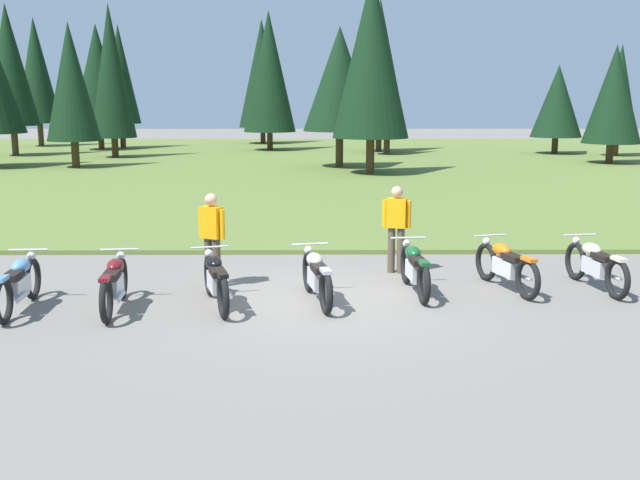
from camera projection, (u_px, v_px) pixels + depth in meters
ground_plane at (320, 300)px, 12.28m from camera, size 140.00×140.00×0.00m
grass_moorland at (316, 163)px, 37.44m from camera, size 80.00×44.00×0.10m
forest_treeline at (236, 74)px, 41.74m from camera, size 38.09×25.09×9.11m
motorcycle_sky_blue at (19, 284)px, 11.59m from camera, size 0.62×2.10×0.88m
motorcycle_maroon at (114, 283)px, 11.62m from camera, size 0.62×2.10×0.88m
motorcycle_black at (216, 280)px, 11.83m from camera, size 0.81×2.04×0.88m
motorcycle_silver at (317, 276)px, 12.07m from camera, size 0.71×2.08×0.88m
motorcycle_british_green at (415, 268)px, 12.63m from camera, size 0.62×2.10×0.88m
motorcycle_orange at (506, 265)px, 12.88m from camera, size 0.80×2.05×0.88m
motorcycle_cream at (596, 265)px, 12.92m from camera, size 0.66×2.09×0.88m
rider_checking_bike at (212, 234)px, 12.98m from camera, size 0.49×0.37×1.67m
rider_with_back_turned at (396, 224)px, 14.04m from camera, size 0.54×0.30×1.67m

